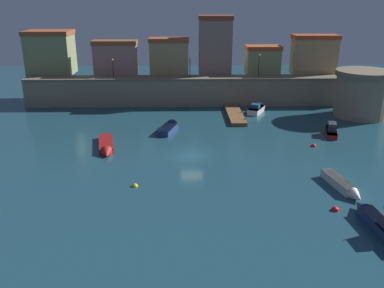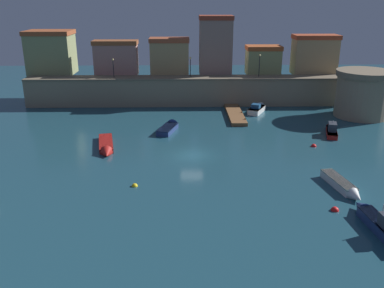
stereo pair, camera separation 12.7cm
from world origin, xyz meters
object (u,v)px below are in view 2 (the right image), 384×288
moored_boat_2 (170,127)px  quay_lamp_0 (113,65)px  mooring_buoy_0 (335,210)px  mooring_buoy_1 (314,146)px  moored_boat_6 (332,129)px  moored_boat_0 (379,223)px  mooring_buoy_2 (135,186)px  fortress_tower (363,93)px  moored_boat_4 (258,108)px  moored_boat_1 (106,147)px  moored_boat_5 (343,186)px  quay_lamp_2 (260,62)px  quay_lamp_1 (190,64)px

moored_boat_2 → quay_lamp_0: bearing=51.1°
mooring_buoy_0 → mooring_buoy_1: (2.92, 15.60, 0.00)m
moored_boat_6 → moored_boat_2: bearing=101.4°
moored_boat_0 → mooring_buoy_2: 21.19m
quay_lamp_0 → moored_boat_6: quay_lamp_0 is taller
fortress_tower → moored_boat_4: bearing=168.4°
fortress_tower → mooring_buoy_1: bearing=-129.9°
moored_boat_6 → mooring_buoy_1: size_ratio=9.78×
quay_lamp_0 → moored_boat_1: quay_lamp_0 is taller
moored_boat_6 → mooring_buoy_0: moored_boat_6 is taller
moored_boat_1 → moored_boat_5: moored_boat_1 is taller
quay_lamp_0 → quay_lamp_2: quay_lamp_2 is taller
moored_boat_4 → mooring_buoy_2: size_ratio=9.67×
quay_lamp_0 → moored_boat_1: (2.08, -21.05, -6.31)m
moored_boat_0 → moored_boat_1: (-24.04, 18.27, -0.29)m
moored_boat_4 → moored_boat_1: bearing=155.4°
moored_boat_1 → moored_boat_2: 10.30m
moored_boat_1 → moored_boat_2: moored_boat_2 is taller
moored_boat_1 → moored_boat_4: (20.74, 16.32, 0.21)m
fortress_tower → moored_boat_1: bearing=-159.5°
mooring_buoy_1 → mooring_buoy_2: (-20.23, -10.53, 0.00)m
quay_lamp_0 → moored_boat_2: 17.78m
mooring_buoy_1 → mooring_buoy_2: mooring_buoy_1 is taller
quay_lamp_1 → moored_boat_1: (-10.28, -21.05, -6.45)m
mooring_buoy_2 → mooring_buoy_1: bearing=27.5°
moored_boat_4 → mooring_buoy_2: (-16.29, -26.51, -0.50)m
moored_boat_2 → mooring_buoy_1: moored_boat_2 is taller
quay_lamp_0 → mooring_buoy_1: bearing=-37.7°
moored_boat_1 → mooring_buoy_1: bearing=79.7°
quay_lamp_2 → moored_boat_0: quay_lamp_2 is taller
moored_boat_1 → moored_boat_4: bearing=117.1°
moored_boat_4 → moored_boat_2: bearing=151.1°
moored_boat_5 → moored_boat_0: bearing=-8.3°
quay_lamp_2 → moored_boat_1: size_ratio=0.48×
moored_boat_0 → moored_boat_1: bearing=48.6°
fortress_tower → mooring_buoy_2: size_ratio=14.63×
quay_lamp_1 → mooring_buoy_2: size_ratio=5.67×
moored_boat_0 → moored_boat_6: (4.50, 23.73, -0.08)m
moored_boat_5 → mooring_buoy_2: size_ratio=11.15×
moored_boat_0 → moored_boat_2: (-16.76, 25.55, -0.21)m
moored_boat_5 → mooring_buoy_1: (0.84, 11.73, -0.40)m
moored_boat_5 → mooring_buoy_2: bearing=-103.4°
moored_boat_5 → quay_lamp_1: bearing=-167.2°
moored_boat_0 → mooring_buoy_1: (0.64, 18.60, -0.58)m
quay_lamp_0 → quay_lamp_2: size_ratio=0.82×
quay_lamp_2 → mooring_buoy_2: quay_lamp_2 is taller
fortress_tower → mooring_buoy_0: bearing=-115.7°
quay_lamp_0 → quay_lamp_2: (23.53, -0.00, 0.37)m
moored_boat_1 → moored_boat_2: size_ratio=1.30×
quay_lamp_1 → moored_boat_0: (13.75, -39.32, -6.16)m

